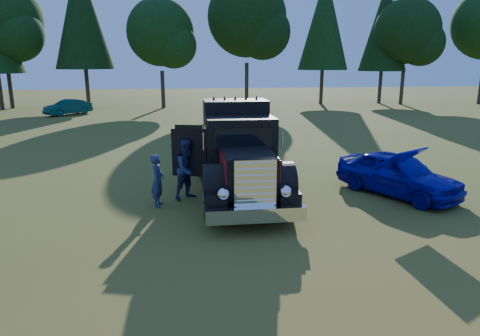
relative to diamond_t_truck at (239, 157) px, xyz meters
name	(u,v)px	position (x,y,z in m)	size (l,w,h in m)	color
ground	(262,210)	(0.49, -1.45, -1.28)	(120.00, 120.00, 0.00)	#345017
treeline	(179,21)	(-1.80, 26.25, 6.42)	(72.10, 24.04, 13.84)	#2D2116
diamond_t_truck	(239,157)	(0.00, 0.00, 0.00)	(3.35, 7.16, 3.00)	black
hotrod_coupe	(398,174)	(5.11, -0.55, -0.58)	(3.39, 4.39, 1.89)	#073B9B
spectator_near	(158,181)	(-2.51, -0.67, -0.49)	(0.57, 0.38, 1.57)	#1F204A
spectator_far	(188,169)	(-1.60, -0.04, -0.33)	(0.92, 0.72, 1.89)	#1E3147
distant_teal_car	(68,107)	(-11.01, 23.48, -0.66)	(1.31, 3.76, 1.24)	#0A303E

